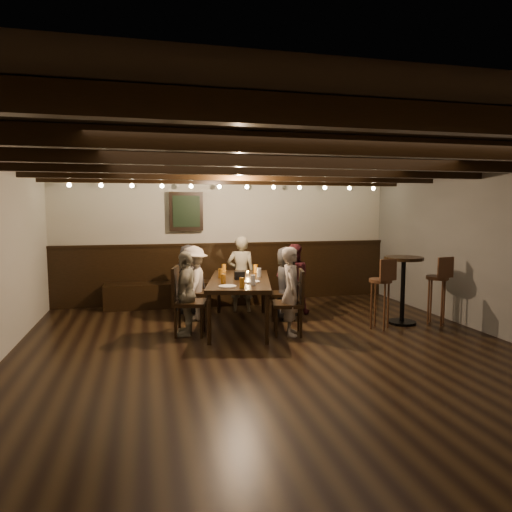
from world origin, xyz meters
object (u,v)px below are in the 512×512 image
object	(u,v)px
person_bench_right	(293,279)
person_right_far	(291,291)
person_left_near	(194,283)
high_top_table	(403,280)
chair_right_near	(284,303)
bar_stool_left	(380,303)
person_bench_centre	(241,274)
chair_right_far	(289,315)
bar_stool_right	(437,299)
dining_table	(240,283)
person_bench_left	(189,279)
chair_left_near	(196,302)
person_left_far	(186,293)
person_right_near	(287,283)
chair_left_far	(189,314)

from	to	relation	value
person_bench_right	person_right_far	world-z (taller)	person_right_far
person_left_near	high_top_table	xyz separation A→B (m)	(3.15, -1.02, 0.09)
chair_right_near	bar_stool_left	bearing A→B (deg)	-113.56
person_bench_centre	person_right_far	distance (m)	1.68
bar_stool_left	person_left_near	bearing A→B (deg)	143.44
chair_right_far	bar_stool_left	size ratio (longest dim) A/B	0.87
bar_stool_right	dining_table	bearing A→B (deg)	160.29
chair_right_near	person_bench_left	xyz separation A→B (m)	(-1.48, 0.80, 0.32)
person_bench_right	bar_stool_left	size ratio (longest dim) A/B	1.12
person_left_near	bar_stool_right	world-z (taller)	person_left_near
chair_left_near	chair_right_near	world-z (taller)	chair_left_near
person_left_far	chair_right_far	bearing A→B (deg)	90.00
high_top_table	person_left_near	bearing A→B (deg)	162.03
chair_right_near	person_right_near	world-z (taller)	person_right_near
dining_table	high_top_table	size ratio (longest dim) A/B	2.01
chair_left_near	person_bench_left	size ratio (longest dim) A/B	0.78
chair_left_far	person_left_far	bearing A→B (deg)	-90.00
dining_table	person_bench_left	world-z (taller)	person_bench_left
chair_left_far	chair_right_far	bearing A→B (deg)	90.00
person_left_near	person_left_far	size ratio (longest dim) A/B	1.00
person_bench_centre	high_top_table	xyz separation A→B (m)	(2.29, -1.44, 0.03)
chair_left_near	chair_right_far	xyz separation A→B (m)	(1.20, -1.20, 0.00)
person_left_far	bar_stool_right	xyz separation A→B (m)	(3.85, -0.30, -0.21)
person_left_near	bar_stool_right	xyz separation A→B (m)	(3.65, -1.18, -0.20)
person_bench_centre	person_left_near	world-z (taller)	person_bench_centre
person_right_far	bar_stool_left	size ratio (longest dim) A/B	1.18
person_bench_centre	person_right_near	bearing A→B (deg)	141.34
person_bench_centre	person_right_near	distance (m)	0.96
chair_right_near	person_right_far	distance (m)	0.97
person_right_near	bar_stool_left	size ratio (longest dim) A/B	1.11
person_bench_left	bar_stool_left	bearing A→B (deg)	160.66
person_bench_left	person_bench_centre	world-z (taller)	person_bench_centre
dining_table	bar_stool_left	xyz separation A→B (m)	(2.02, -0.62, -0.28)
dining_table	person_right_near	world-z (taller)	person_right_near
bar_stool_right	chair_right_far	bearing A→B (deg)	171.65
chair_right_far	bar_stool_right	bearing A→B (deg)	-76.49
chair_left_far	person_bench_centre	xyz separation A→B (m)	(1.04, 1.30, 0.37)
person_bench_left	chair_left_far	bearing A→B (deg)	97.57
high_top_table	chair_right_near	bearing A→B (deg)	157.99
chair_left_near	person_right_far	xyz separation A→B (m)	(1.23, -1.20, 0.35)
chair_right_near	person_right_far	size ratio (longest dim) A/B	0.71
person_left_far	high_top_table	xyz separation A→B (m)	(3.35, -0.14, 0.09)
chair_left_far	chair_right_near	bearing A→B (deg)	122.01
person_bench_right	high_top_table	distance (m)	1.81
chair_right_far	person_bench_centre	xyz separation A→B (m)	(-0.37, 1.62, 0.38)
person_bench_right	dining_table	bearing A→B (deg)	45.00
person_left_far	bar_stool_left	size ratio (longest dim) A/B	1.13
chair_left_far	person_bench_centre	bearing A→B (deg)	154.34
chair_left_far	person_bench_left	distance (m)	1.39
person_left_near	person_right_far	world-z (taller)	person_right_far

